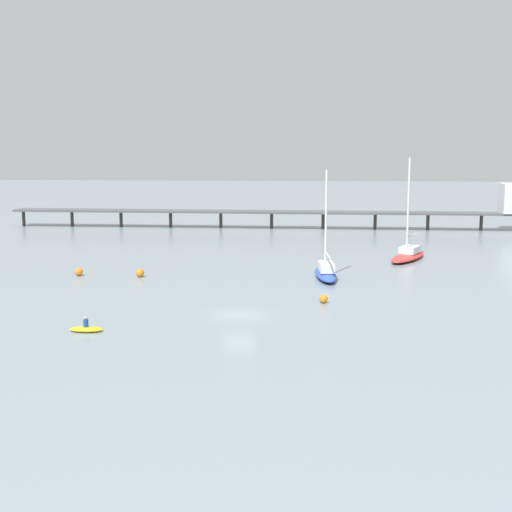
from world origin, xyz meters
name	(u,v)px	position (x,y,z in m)	size (l,w,h in m)	color
ground_plane	(239,315)	(0.00, 0.00, 0.00)	(400.00, 400.00, 0.00)	gray
pier	(379,206)	(16.68, 56.71, 3.65)	(82.91, 5.53, 7.27)	#4C4C51
sailboat_red	(408,254)	(17.13, 27.91, 0.67)	(6.27, 9.34, 11.72)	red
sailboat_blue	(326,271)	(7.25, 15.73, 0.74)	(2.60, 8.29, 10.75)	#2D4CB7
dinghy_yellow	(86,329)	(-10.48, -5.70, 0.22)	(2.41, 1.08, 1.14)	yellow
mooring_buoy_near	(323,299)	(6.72, 4.61, 0.37)	(0.75, 0.75, 0.75)	orange
mooring_buoy_outer	(140,273)	(-11.39, 15.13, 0.42)	(0.84, 0.84, 0.84)	orange
mooring_buoy_far	(79,272)	(-17.77, 15.42, 0.41)	(0.82, 0.82, 0.82)	orange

